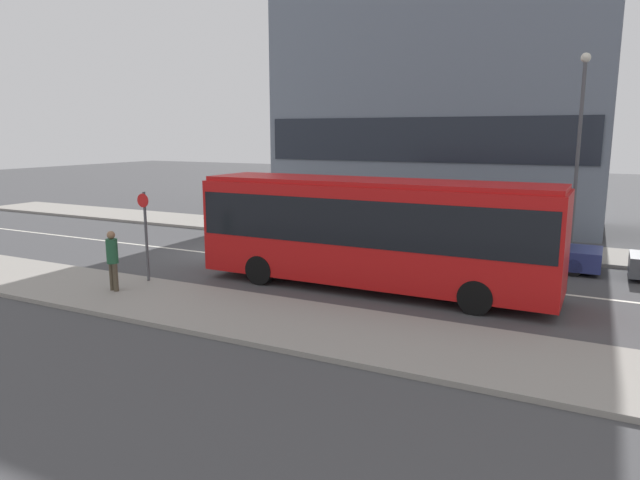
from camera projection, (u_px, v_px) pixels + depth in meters
ground_plane at (222, 255)px, 23.11m from camera, size 120.00×120.00×0.00m
sidewalk_near at (100, 290)px, 17.62m from camera, size 44.00×3.50×0.13m
sidewalk_far at (298, 230)px, 28.57m from camera, size 44.00×3.50×0.13m
lane_centerline at (222, 254)px, 23.10m from camera, size 41.80×0.16×0.01m
apartment_block_left_tower at (438, 69)px, 30.47m from camera, size 17.24×6.54×16.45m
city_bus at (373, 227)px, 17.67m from camera, size 11.19×2.60×3.44m
parked_car_0 at (533, 249)px, 20.86m from camera, size 4.52×1.87×1.41m
pedestrian_near_stop at (112, 257)px, 17.14m from camera, size 0.35×0.34×1.84m
bus_stop_sign at (146, 230)px, 18.21m from camera, size 0.44×0.12×2.89m
street_lamp at (579, 137)px, 21.37m from camera, size 0.36×0.36×7.61m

